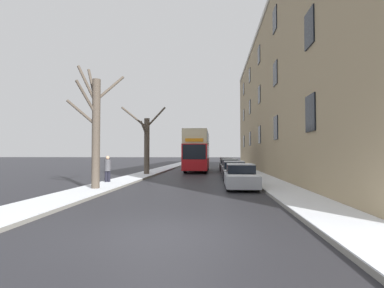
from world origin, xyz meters
TOP-DOWN VIEW (x-y plane):
  - ground_plane at (0.00, 0.00)m, footprint 320.00×320.00m
  - sidewalk_left at (-5.02, 53.00)m, footprint 2.15×130.00m
  - sidewalk_right at (5.02, 53.00)m, footprint 2.15×130.00m
  - terrace_facade_right at (10.59, 24.02)m, footprint 9.10×46.91m
  - bare_tree_left_0 at (-4.97, 8.18)m, footprint 2.70×3.10m
  - bare_tree_left_1 at (-4.79, 19.47)m, footprint 3.75×2.05m
  - double_decker_bus at (-0.55, 26.59)m, footprint 2.51×10.61m
  - parked_car_0 at (2.89, 10.00)m, footprint 1.76×4.25m
  - parked_car_1 at (2.89, 15.94)m, footprint 1.77×4.52m
  - parked_car_2 at (2.89, 21.39)m, footprint 1.70×4.29m
  - parked_car_3 at (2.89, 26.98)m, footprint 1.80×4.25m
  - parked_car_4 at (2.89, 32.86)m, footprint 1.77×4.34m
  - pedestrian_left_sidewalk at (-5.55, 11.68)m, footprint 0.40×0.40m

SIDE VIEW (x-z plane):
  - ground_plane at x=0.00m, z-range 0.00..0.00m
  - sidewalk_left at x=-5.02m, z-range 0.00..0.16m
  - sidewalk_right at x=5.02m, z-range 0.00..0.16m
  - parked_car_0 at x=2.89m, z-range -0.05..1.36m
  - parked_car_3 at x=2.89m, z-range -0.05..1.37m
  - parked_car_1 at x=2.89m, z-range -0.06..1.37m
  - parked_car_4 at x=2.89m, z-range -0.06..1.44m
  - parked_car_2 at x=2.89m, z-range -0.07..1.46m
  - pedestrian_left_sidewalk at x=-5.55m, z-range 0.09..1.95m
  - double_decker_bus at x=-0.55m, z-range 0.29..4.75m
  - bare_tree_left_1 at x=-4.79m, z-range -0.23..6.15m
  - bare_tree_left_0 at x=-4.97m, z-range 0.05..6.82m
  - terrace_facade_right at x=10.59m, z-range 0.00..15.66m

